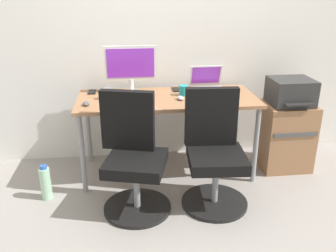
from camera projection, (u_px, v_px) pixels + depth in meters
name	position (u px, v px, depth m)	size (l,w,h in m)	color
ground_plane	(167.00, 170.00, 3.52)	(5.28, 5.28, 0.00)	gray
back_wall	(162.00, 28.00, 3.44)	(4.40, 0.04, 2.60)	white
desk	(167.00, 104.00, 3.27)	(1.61, 0.69, 0.74)	#996B47
office_chair_left	(133.00, 159.00, 2.81)	(0.54, 0.54, 0.94)	black
office_chair_right	(214.00, 154.00, 2.88)	(0.54, 0.54, 0.94)	black
side_cabinet	(285.00, 136.00, 3.49)	(0.46, 0.41, 0.65)	#996B47
printer	(291.00, 92.00, 3.33)	(0.38, 0.40, 0.24)	#2D2D2D
water_bottle_on_floor	(46.00, 183.00, 3.01)	(0.09, 0.09, 0.31)	#A5D8B2
desktop_monitor	(131.00, 66.00, 3.31)	(0.48, 0.18, 0.43)	silver
open_laptop	(207.00, 84.00, 3.47)	(0.31, 0.29, 0.22)	silver
keyboard_by_monitor	(133.00, 107.00, 2.96)	(0.34, 0.12, 0.02)	silver
keyboard_by_laptop	(215.00, 104.00, 3.04)	(0.34, 0.12, 0.02)	#2D2D2D
mouse_by_monitor	(86.00, 103.00, 3.03)	(0.06, 0.10, 0.03)	#515156
mouse_by_laptop	(181.00, 98.00, 3.17)	(0.06, 0.10, 0.03)	#B7B7B7
coffee_mug	(184.00, 90.00, 3.29)	(0.08, 0.08, 0.09)	teal
pen_cup	(108.00, 94.00, 3.17)	(0.07, 0.07, 0.10)	slate
phone_near_monitor	(92.00, 92.00, 3.39)	(0.07, 0.14, 0.01)	black
phone_near_laptop	(176.00, 89.00, 3.47)	(0.07, 0.14, 0.01)	black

